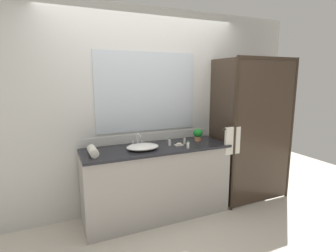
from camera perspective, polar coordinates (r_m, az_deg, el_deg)
name	(u,v)px	position (r m, az deg, el deg)	size (l,w,h in m)	color
ground_plane	(157,215)	(3.54, -2.34, -18.84)	(8.00, 8.00, 0.00)	beige
wall_back_with_mirror	(147,111)	(3.43, -4.64, 3.33)	(4.40, 0.06, 2.60)	silver
vanity_cabinet	(157,182)	(3.35, -2.47, -12.03)	(1.80, 0.58, 0.90)	#9E9993
shower_enclosure	(250,131)	(3.67, 17.48, -1.11)	(1.20, 0.59, 2.00)	#2D2319
sink_basin	(143,147)	(3.09, -5.55, -4.53)	(0.39, 0.29, 0.06)	white
faucet	(138,142)	(3.27, -6.63, -3.39)	(0.17, 0.15, 0.15)	silver
potted_plant	(198,134)	(3.51, 6.54, -1.80)	(0.12, 0.12, 0.16)	#B77A51
soap_dish	(179,144)	(3.26, 2.41, -4.03)	(0.10, 0.07, 0.04)	silver
amenity_bottle_conditioner	(170,142)	(3.25, 0.36, -3.49)	(0.03, 0.03, 0.10)	white
amenity_bottle_lotion	(185,141)	(3.35, 3.63, -3.22)	(0.03, 0.03, 0.08)	silver
amenity_bottle_shampoo	(188,145)	(3.14, 4.37, -4.12)	(0.03, 0.03, 0.09)	white
rolled_towel_near_edge	(93,151)	(2.96, -16.06, -5.30)	(0.09, 0.09, 0.25)	silver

